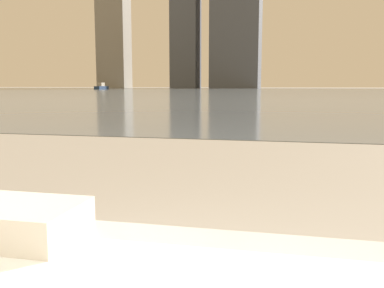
% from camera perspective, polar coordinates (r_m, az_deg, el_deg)
% --- Properties ---
extents(towel_stack, '(0.27, 0.21, 0.08)m').
position_cam_1_polar(towel_stack, '(1.08, -21.86, -9.54)').
color(towel_stack, silver).
rests_on(towel_stack, bathtub).
extents(harbor_water, '(180.00, 110.00, 0.01)m').
position_cam_1_polar(harbor_water, '(61.94, 12.58, 6.87)').
color(harbor_water, slate).
rests_on(harbor_water, ground_plane).
extents(harbor_boat_2, '(1.63, 3.72, 1.35)m').
position_cam_1_polar(harbor_boat_2, '(88.37, -11.99, 7.45)').
color(harbor_boat_2, navy).
rests_on(harbor_boat_2, harbor_water).
extents(skyline_tower_1, '(7.29, 7.63, 33.98)m').
position_cam_1_polar(skyline_tower_1, '(122.45, -0.86, 15.44)').
color(skyline_tower_1, '#4C515B').
rests_on(skyline_tower_1, ground_plane).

